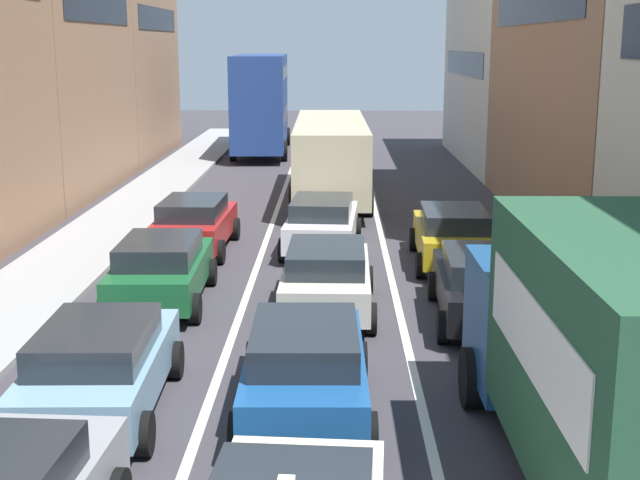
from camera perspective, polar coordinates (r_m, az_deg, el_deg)
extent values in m
cube|color=#969696|center=(27.41, -13.84, 0.60)|extent=(2.60, 64.00, 0.14)
cube|color=silver|center=(26.59, -3.36, 0.44)|extent=(0.16, 60.00, 0.01)
cube|color=silver|center=(26.54, 3.98, 0.41)|extent=(0.16, 60.00, 0.01)
cube|color=#9E7556|center=(35.61, -19.75, 13.03)|extent=(7.00, 10.90, 12.59)
cube|color=black|center=(34.57, -14.19, 14.45)|extent=(0.02, 8.80, 1.10)
cube|color=#9E7556|center=(46.09, -14.87, 12.97)|extent=(7.00, 10.90, 12.40)
cube|color=black|center=(45.29, -10.50, 13.97)|extent=(0.02, 8.80, 1.10)
cube|color=beige|center=(43.66, 13.94, 10.55)|extent=(7.00, 14.57, 8.57)
cube|color=black|center=(43.01, 9.31, 11.29)|extent=(0.02, 11.73, 1.10)
cube|color=black|center=(28.58, 13.73, 14.63)|extent=(0.02, 11.73, 1.10)
cube|color=navy|center=(14.02, 14.93, -5.18)|extent=(2.41, 2.41, 1.90)
cube|color=black|center=(15.05, 13.91, -2.40)|extent=(2.02, 0.04, 0.70)
cube|color=white|center=(9.95, 13.64, -6.25)|extent=(0.04, 4.48, 0.90)
cylinder|color=black|center=(14.17, 9.87, -8.82)|extent=(0.30, 0.96, 0.96)
cylinder|color=black|center=(14.74, 19.22, -8.50)|extent=(0.30, 0.96, 0.96)
cube|color=#194C8C|center=(13.66, -0.97, -8.60)|extent=(1.87, 4.33, 0.70)
cube|color=#1E2328|center=(13.28, -0.99, -6.66)|extent=(1.62, 2.43, 0.52)
cylinder|color=black|center=(15.20, -4.36, -7.80)|extent=(0.23, 0.64, 0.64)
cylinder|color=black|center=(15.17, 2.65, -7.82)|extent=(0.23, 0.64, 0.64)
cylinder|color=black|center=(12.51, -5.41, -12.48)|extent=(0.23, 0.64, 0.64)
cylinder|color=black|center=(12.47, 3.24, -12.52)|extent=(0.23, 0.64, 0.64)
cube|color=#759EB7|center=(14.08, -14.08, -8.34)|extent=(1.93, 4.35, 0.70)
cube|color=#1E2328|center=(13.71, -14.39, -6.45)|extent=(1.65, 2.45, 0.52)
cylinder|color=black|center=(15.75, -16.08, -7.53)|extent=(0.24, 0.65, 0.64)
cylinder|color=black|center=(15.37, -9.39, -7.70)|extent=(0.24, 0.65, 0.64)
cylinder|color=black|center=(13.17, -19.45, -11.86)|extent=(0.24, 0.65, 0.64)
cylinder|color=black|center=(12.71, -11.38, -12.28)|extent=(0.24, 0.65, 0.64)
cube|color=beige|center=(18.68, 0.43, -2.72)|extent=(1.86, 4.33, 0.70)
cube|color=#1E2328|center=(18.34, 0.42, -1.20)|extent=(1.62, 2.43, 0.52)
cylinder|color=black|center=(20.22, -2.07, -2.55)|extent=(0.23, 0.64, 0.64)
cylinder|color=black|center=(20.18, 3.15, -2.59)|extent=(0.23, 0.64, 0.64)
cylinder|color=black|center=(17.43, -2.73, -5.07)|extent=(0.23, 0.64, 0.64)
cylinder|color=black|center=(17.38, 3.35, -5.13)|extent=(0.23, 0.64, 0.64)
cube|color=#19592D|center=(19.61, -10.27, -2.17)|extent=(1.91, 4.34, 0.70)
cube|color=#1E2328|center=(19.29, -10.44, -0.72)|extent=(1.64, 2.45, 0.52)
cylinder|color=black|center=(21.26, -12.02, -2.07)|extent=(0.24, 0.65, 0.64)
cylinder|color=black|center=(20.97, -7.09, -2.09)|extent=(0.24, 0.65, 0.64)
cylinder|color=black|center=(18.52, -13.80, -4.36)|extent=(0.24, 0.65, 0.64)
cylinder|color=black|center=(18.18, -8.14, -4.43)|extent=(0.24, 0.65, 0.64)
cube|color=silver|center=(24.27, 0.15, 0.89)|extent=(2.05, 4.40, 0.70)
cube|color=#1E2328|center=(23.97, 0.12, 2.10)|extent=(1.73, 2.50, 0.52)
cylinder|color=black|center=(25.85, -1.64, 0.82)|extent=(0.26, 0.65, 0.64)
cylinder|color=black|center=(25.72, 2.44, 0.75)|extent=(0.26, 0.65, 0.64)
cylinder|color=black|center=(23.01, -2.41, -0.67)|extent=(0.26, 0.65, 0.64)
cylinder|color=black|center=(22.87, 2.17, -0.75)|extent=(0.26, 0.65, 0.64)
cube|color=#A51E1E|center=(24.43, -8.16, 0.83)|extent=(1.91, 4.34, 0.70)
cube|color=#1E2328|center=(24.13, -8.29, 2.04)|extent=(1.64, 2.45, 0.52)
cylinder|color=black|center=(26.08, -9.55, 0.75)|extent=(0.24, 0.65, 0.64)
cylinder|color=black|center=(25.76, -5.54, 0.73)|extent=(0.24, 0.65, 0.64)
cylinder|color=black|center=(23.30, -11.01, -0.73)|extent=(0.24, 0.65, 0.64)
cylinder|color=black|center=(22.94, -6.54, -0.79)|extent=(0.24, 0.65, 0.64)
cube|color=black|center=(18.39, 10.57, -3.19)|extent=(1.99, 4.38, 0.70)
cube|color=#1E2328|center=(18.05, 10.72, -1.65)|extent=(1.69, 2.48, 0.52)
cylinder|color=black|center=(19.79, 7.39, -2.99)|extent=(0.25, 0.65, 0.64)
cylinder|color=black|center=(20.00, 12.66, -3.03)|extent=(0.25, 0.65, 0.64)
cylinder|color=black|center=(17.00, 8.02, -5.64)|extent=(0.25, 0.65, 0.64)
cylinder|color=black|center=(17.25, 14.15, -5.65)|extent=(0.25, 0.65, 0.64)
cube|color=#B29319|center=(23.00, 8.63, 0.08)|extent=(1.93, 4.35, 0.70)
cube|color=#1E2328|center=(22.69, 8.73, 1.35)|extent=(1.65, 2.45, 0.52)
cylinder|color=black|center=(24.42, 6.12, 0.05)|extent=(0.24, 0.65, 0.64)
cylinder|color=black|center=(24.60, 10.40, 0.00)|extent=(0.24, 0.65, 0.64)
cylinder|color=black|center=(21.59, 6.56, -1.64)|extent=(0.24, 0.65, 0.64)
cylinder|color=black|center=(21.79, 11.39, -1.68)|extent=(0.24, 0.65, 0.64)
cube|color=#BFB793|center=(32.10, 0.70, 5.64)|extent=(2.62, 10.53, 2.40)
cube|color=black|center=(32.06, 0.70, 6.28)|extent=(2.65, 9.90, 0.70)
cylinder|color=black|center=(36.02, -1.34, 4.48)|extent=(0.31, 1.00, 1.00)
cylinder|color=black|center=(36.03, 2.65, 4.48)|extent=(0.31, 1.00, 1.00)
cylinder|color=black|center=(29.18, -1.73, 2.55)|extent=(0.31, 1.00, 1.00)
cylinder|color=black|center=(29.20, 3.19, 2.54)|extent=(0.31, 1.00, 1.00)
cube|color=navy|center=(46.09, -3.83, 7.76)|extent=(2.85, 10.58, 2.40)
cube|color=black|center=(46.06, -3.84, 8.20)|extent=(2.86, 9.95, 0.70)
cube|color=navy|center=(45.95, -3.87, 10.59)|extent=(2.85, 10.58, 2.16)
cube|color=black|center=(45.94, -3.88, 10.89)|extent=(2.86, 9.95, 0.64)
cylinder|color=black|center=(50.03, -5.03, 6.74)|extent=(0.33, 1.01, 1.00)
cylinder|color=black|center=(49.91, -2.15, 6.77)|extent=(0.33, 1.01, 1.00)
cylinder|color=black|center=(43.16, -5.68, 5.79)|extent=(0.33, 1.01, 1.00)
cylinder|color=black|center=(43.03, -2.34, 5.82)|extent=(0.33, 1.01, 1.00)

